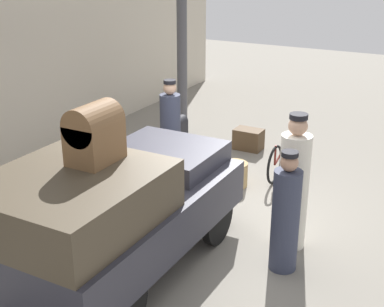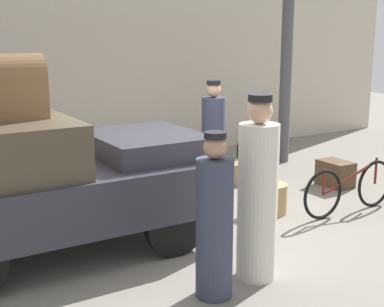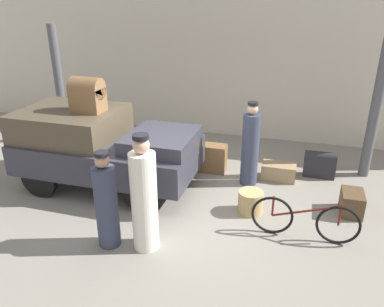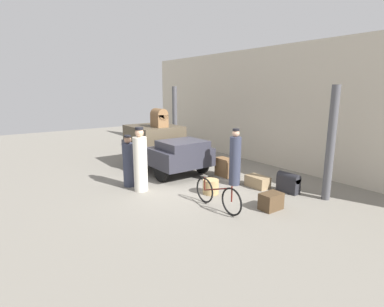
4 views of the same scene
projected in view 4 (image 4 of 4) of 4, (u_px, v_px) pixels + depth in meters
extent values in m
plane|color=gray|center=(183.00, 182.00, 9.67)|extent=(30.00, 30.00, 0.00)
cube|color=beige|center=(270.00, 107.00, 11.53)|extent=(16.00, 0.15, 4.50)
cylinder|color=#4C4C51|center=(175.00, 120.00, 13.82)|extent=(0.22, 0.22, 3.05)
cylinder|color=#4C4C51|center=(331.00, 144.00, 7.85)|extent=(0.22, 0.22, 3.05)
cylinder|color=black|center=(201.00, 163.00, 10.60)|extent=(0.75, 0.12, 0.75)
cylinder|color=black|center=(160.00, 170.00, 9.64)|extent=(0.75, 0.12, 0.75)
cylinder|color=black|center=(169.00, 152.00, 12.34)|extent=(0.75, 0.12, 0.75)
cylinder|color=black|center=(131.00, 158.00, 11.38)|extent=(0.75, 0.12, 0.75)
cube|color=#2D2D38|center=(165.00, 152.00, 10.92)|extent=(3.56, 1.84, 0.60)
cube|color=#473D2D|center=(154.00, 133.00, 11.43)|extent=(1.96, 1.69, 0.57)
cube|color=#2D2D38|center=(183.00, 145.00, 9.92)|extent=(1.24, 1.43, 0.27)
torus|color=black|center=(232.00, 202.00, 7.05)|extent=(0.68, 0.04, 0.68)
torus|color=black|center=(205.00, 190.00, 7.86)|extent=(0.68, 0.04, 0.68)
cylinder|color=#591914|center=(217.00, 189.00, 7.42)|extent=(1.03, 0.04, 0.37)
cylinder|color=#591914|center=(205.00, 184.00, 7.82)|extent=(0.04, 0.04, 0.35)
cylinder|color=#591914|center=(232.00, 194.00, 7.01)|extent=(0.04, 0.04, 0.38)
cylinder|color=tan|center=(211.00, 187.00, 8.55)|extent=(0.46, 0.46, 0.42)
cylinder|color=#33384C|center=(235.00, 161.00, 9.25)|extent=(0.35, 0.35, 1.51)
sphere|color=tan|center=(236.00, 133.00, 9.07)|extent=(0.22, 0.22, 0.22)
cylinder|color=black|center=(236.00, 130.00, 9.05)|extent=(0.21, 0.21, 0.06)
cylinder|color=silver|center=(140.00, 164.00, 8.70)|extent=(0.40, 0.40, 1.60)
sphere|color=tan|center=(139.00, 133.00, 8.50)|extent=(0.25, 0.25, 0.25)
cylinder|color=black|center=(139.00, 128.00, 8.48)|extent=(0.24, 0.24, 0.07)
cylinder|color=#33384C|center=(129.00, 165.00, 9.13)|extent=(0.35, 0.35, 1.34)
sphere|color=tan|center=(128.00, 140.00, 8.96)|extent=(0.22, 0.22, 0.22)
cylinder|color=black|center=(127.00, 136.00, 8.94)|extent=(0.21, 0.21, 0.06)
cube|color=#232328|center=(288.00, 185.00, 8.67)|extent=(0.66, 0.26, 0.45)
cylinder|color=#232328|center=(289.00, 177.00, 8.62)|extent=(0.66, 0.26, 0.26)
cube|color=#937A56|center=(257.00, 182.00, 9.13)|extent=(0.72, 0.42, 0.34)
cube|color=brown|center=(224.00, 167.00, 10.26)|extent=(0.62, 0.36, 0.63)
cube|color=#4C3823|center=(271.00, 201.00, 7.44)|extent=(0.38, 0.56, 0.42)
cube|color=brown|center=(159.00, 121.00, 10.97)|extent=(0.60, 0.43, 0.46)
cylinder|color=brown|center=(159.00, 114.00, 10.92)|extent=(0.60, 0.43, 0.43)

